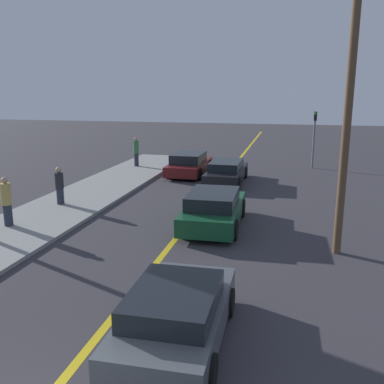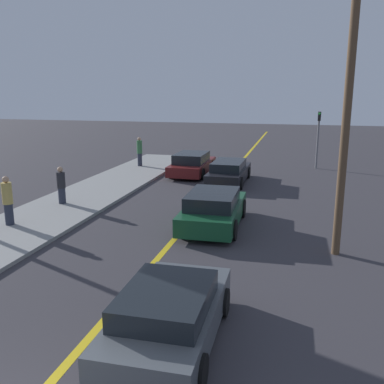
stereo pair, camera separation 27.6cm
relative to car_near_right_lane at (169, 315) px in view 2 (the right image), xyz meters
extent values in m
cube|color=gold|center=(-1.60, 14.38, -0.59)|extent=(0.20, 60.00, 0.01)
cube|color=gray|center=(-7.13, 9.66, -0.53)|extent=(3.50, 26.55, 0.12)
cube|color=#4C5156|center=(0.00, 0.05, -0.11)|extent=(1.86, 3.97, 0.62)
cube|color=black|center=(0.00, -0.15, 0.41)|extent=(1.62, 2.19, 0.42)
cylinder|color=black|center=(-0.87, 1.25, -0.28)|extent=(0.23, 0.62, 0.62)
cylinder|color=black|center=(0.84, 1.28, -0.28)|extent=(0.23, 0.62, 0.62)
cylinder|color=black|center=(-0.84, -1.19, -0.28)|extent=(0.23, 0.62, 0.62)
cylinder|color=black|center=(0.87, -1.16, -0.28)|extent=(0.23, 0.62, 0.62)
cube|color=#144728|center=(-0.62, 7.47, -0.09)|extent=(1.98, 4.39, 0.63)
cube|color=black|center=(-0.62, 7.25, 0.47)|extent=(1.71, 2.43, 0.49)
cylinder|color=black|center=(-1.55, 8.80, -0.24)|extent=(0.24, 0.71, 0.70)
cylinder|color=black|center=(0.24, 8.84, -0.24)|extent=(0.24, 0.71, 0.70)
cylinder|color=black|center=(-1.48, 6.10, -0.24)|extent=(0.24, 0.71, 0.70)
cylinder|color=black|center=(0.30, 6.14, -0.24)|extent=(0.24, 0.71, 0.70)
cube|color=black|center=(-1.29, 14.98, -0.12)|extent=(1.76, 4.69, 0.59)
cube|color=black|center=(-1.29, 14.74, 0.40)|extent=(1.54, 2.59, 0.45)
cylinder|color=black|center=(-2.10, 16.43, -0.28)|extent=(0.23, 0.63, 0.63)
cylinder|color=black|center=(-0.46, 16.42, -0.28)|extent=(0.23, 0.63, 0.63)
cylinder|color=black|center=(-2.12, 13.53, -0.28)|extent=(0.23, 0.63, 0.63)
cylinder|color=black|center=(-0.49, 13.52, -0.28)|extent=(0.23, 0.63, 0.63)
cube|color=maroon|center=(-3.76, 16.75, -0.13)|extent=(1.91, 4.52, 0.57)
cube|color=black|center=(-3.76, 16.53, 0.43)|extent=(1.68, 2.49, 0.54)
cylinder|color=black|center=(-4.67, 18.15, -0.27)|extent=(0.22, 0.64, 0.64)
cylinder|color=black|center=(-2.86, 18.16, -0.27)|extent=(0.22, 0.64, 0.64)
cylinder|color=black|center=(-4.66, 15.35, -0.27)|extent=(0.22, 0.64, 0.64)
cylinder|color=black|center=(-2.86, 15.36, -0.27)|extent=(0.22, 0.64, 0.64)
cylinder|color=#282D3D|center=(-7.66, 5.45, -0.08)|extent=(0.30, 0.30, 0.77)
cylinder|color=tan|center=(-7.66, 5.45, 0.68)|extent=(0.36, 0.36, 0.77)
sphere|color=tan|center=(-7.66, 5.45, 1.18)|extent=(0.23, 0.23, 0.23)
cylinder|color=#282D3D|center=(-7.40, 8.56, -0.13)|extent=(0.30, 0.30, 0.67)
cylinder|color=#232328|center=(-7.40, 8.56, 0.54)|extent=(0.36, 0.36, 0.67)
sphere|color=tan|center=(-7.40, 8.56, 1.00)|extent=(0.23, 0.23, 0.23)
cylinder|color=#282D3D|center=(-7.52, 18.04, -0.07)|extent=(0.28, 0.28, 0.80)
cylinder|color=#336B3D|center=(-7.52, 18.04, 0.74)|extent=(0.33, 0.33, 0.80)
sphere|color=tan|center=(-7.52, 18.04, 1.25)|extent=(0.22, 0.22, 0.22)
cylinder|color=slate|center=(3.33, 20.54, 1.18)|extent=(0.12, 0.12, 3.54)
cube|color=black|center=(3.33, 20.36, 2.67)|extent=(0.18, 0.18, 0.55)
sphere|color=green|center=(3.33, 20.27, 2.84)|extent=(0.14, 0.14, 0.14)
cylinder|color=brown|center=(3.50, 5.69, 3.19)|extent=(0.24, 0.24, 7.57)
camera|label=1|loc=(2.00, -7.21, 4.23)|focal=40.00mm
camera|label=2|loc=(2.27, -7.14, 4.23)|focal=40.00mm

